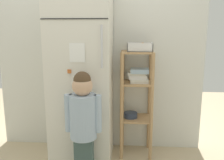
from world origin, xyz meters
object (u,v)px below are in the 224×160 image
Objects in this scene: child_standing at (83,116)px; pantry_shelf_unit at (137,91)px; fruit_bin at (141,48)px; refrigerator at (82,74)px.

pantry_shelf_unit reaches higher than child_standing.
refrigerator is at bearing -167.52° from fruit_bin.
child_standing is at bearing -78.33° from refrigerator.
fruit_bin is (0.52, 0.54, 0.57)m from child_standing.
pantry_shelf_unit is at bearing 12.24° from refrigerator.
fruit_bin reaches higher than child_standing.
fruit_bin is (0.60, 0.13, 0.26)m from refrigerator.
refrigerator is 1.81× the size of child_standing.
refrigerator is 1.61× the size of pantry_shelf_unit.
pantry_shelf_unit is (0.48, 0.53, 0.10)m from child_standing.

